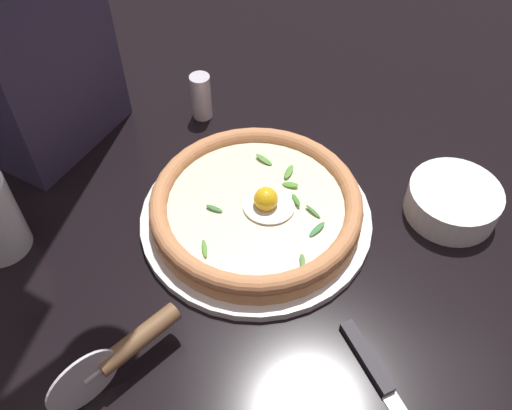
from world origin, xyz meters
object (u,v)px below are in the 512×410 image
pizza (256,205)px  pizza_cutter (122,352)px  side_bowl (453,201)px  pepper_shaker (201,97)px  table_knife (382,382)px

pizza → pizza_cutter: size_ratio=2.07×
pizza → side_bowl: pizza is taller
pizza_cutter → pizza: bearing=65.5°
pizza → pepper_shaker: (-0.12, 0.20, 0.01)m
pizza → side_bowl: size_ratio=2.26×
table_knife → pepper_shaker: bearing=125.6°
pizza → table_knife: size_ratio=1.44×
table_knife → pizza_cutter: bearing=-174.4°
pizza → table_knife: (0.17, -0.21, -0.03)m
pizza → pizza_cutter: (-0.11, -0.23, 0.01)m
table_knife → pizza: bearing=129.9°
pizza → pepper_shaker: bearing=120.6°
side_bowl → table_knife: 0.28m
side_bowl → pepper_shaker: size_ratio=1.64×
pepper_shaker → table_knife: bearing=-54.4°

